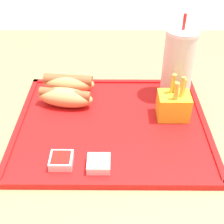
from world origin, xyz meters
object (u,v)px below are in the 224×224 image
Objects in this scene: hot_dog_far at (68,82)px; sauce_cup_ketchup at (61,160)px; hot_dog_near at (65,97)px; sauce_cup_mayo at (99,163)px; fries_carton at (174,104)px; soda_cup at (178,63)px.

hot_dog_far is 0.25m from sauce_cup_ketchup.
hot_dog_near is 0.22m from sauce_cup_mayo.
hot_dog_far is 0.27m from fries_carton.
hot_dog_near is at bearing -90.00° from hot_dog_far.
soda_cup reaches higher than sauce_cup_mayo.
hot_dog_far is 3.15× the size of sauce_cup_mayo.
hot_dog_near is at bearing 113.51° from sauce_cup_mayo.
hot_dog_near reaches higher than sauce_cup_mayo.
fries_carton is at bearing -9.19° from hot_dog_near.
hot_dog_near is 0.25m from fries_carton.
hot_dog_far is 0.99× the size of hot_dog_near.
hot_dog_near is 3.19× the size of sauce_cup_ketchup.
sauce_cup_mayo is at bearing -125.69° from soda_cup.
sauce_cup_mayo is 1.00× the size of sauce_cup_ketchup.
sauce_cup_ketchup is (-0.23, -0.15, -0.02)m from fries_carton.
sauce_cup_ketchup is (-0.25, -0.24, -0.08)m from soda_cup.
soda_cup is at bearing 78.63° from fries_carton.
sauce_cup_mayo is (0.09, -0.20, -0.02)m from hot_dog_near.
fries_carton reaches higher than hot_dog_far.
hot_dog_near is 3.19× the size of sauce_cup_mayo.
fries_carton is 0.28m from sauce_cup_ketchup.
fries_carton is (0.25, -0.04, 0.01)m from hot_dog_near.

